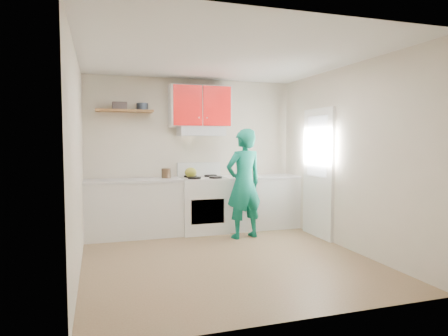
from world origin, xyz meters
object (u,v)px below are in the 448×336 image
object	(u,v)px
stove	(203,205)
kettle	(191,173)
person	(244,184)
tin	(142,107)
crock	(166,174)

from	to	relation	value
stove	kettle	size ratio (longest dim) A/B	4.55
person	stove	bearing A→B (deg)	-61.50
kettle	tin	bearing A→B (deg)	-167.31
kettle	person	bearing A→B (deg)	-19.58
tin	person	size ratio (longest dim) A/B	0.11
crock	kettle	bearing A→B (deg)	-5.41
kettle	crock	world-z (taller)	kettle
tin	crock	bearing A→B (deg)	-16.09
kettle	stove	bearing A→B (deg)	3.53
tin	person	world-z (taller)	tin
stove	tin	size ratio (longest dim) A/B	4.84
kettle	crock	distance (m)	0.41
crock	person	size ratio (longest dim) A/B	0.10
crock	person	distance (m)	1.32
tin	person	xyz separation A→B (m)	(1.48, -0.80, -1.23)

